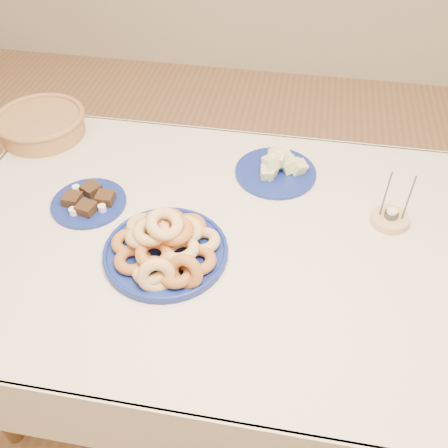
{
  "coord_description": "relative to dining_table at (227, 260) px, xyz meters",
  "views": [
    {
      "loc": [
        0.17,
        -1.01,
        1.8
      ],
      "look_at": [
        0.0,
        -0.05,
        0.85
      ],
      "focal_mm": 40.0,
      "sensor_mm": 36.0,
      "label": 1
    }
  ],
  "objects": [
    {
      "name": "candle_holder",
      "position": [
        0.47,
        0.14,
        0.12
      ],
      "size": [
        0.12,
        0.12,
        0.19
      ],
      "rotation": [
        0.0,
        0.0,
        -0.09
      ],
      "color": "tan",
      "rests_on": "dining_table"
    },
    {
      "name": "melon_plate",
      "position": [
        0.12,
        0.32,
        0.13
      ],
      "size": [
        0.34,
        0.34,
        0.09
      ],
      "rotation": [
        0.0,
        0.0,
        0.31
      ],
      "color": "navy",
      "rests_on": "dining_table"
    },
    {
      "name": "brownie_plate",
      "position": [
        -0.45,
        0.06,
        0.12
      ],
      "size": [
        0.3,
        0.3,
        0.04
      ],
      "rotation": [
        0.0,
        0.0,
        -0.36
      ],
      "color": "navy",
      "rests_on": "dining_table"
    },
    {
      "name": "donut_platter",
      "position": [
        -0.15,
        -0.11,
        0.14
      ],
      "size": [
        0.42,
        0.42,
        0.16
      ],
      "rotation": [
        0.0,
        0.0,
        0.22
      ],
      "color": "navy",
      "rests_on": "dining_table"
    },
    {
      "name": "dining_table",
      "position": [
        0.0,
        0.0,
        0.0
      ],
      "size": [
        1.71,
        1.11,
        0.75
      ],
      "color": "brown",
      "rests_on": "ground"
    },
    {
      "name": "ground",
      "position": [
        0.0,
        0.0,
        -0.64
      ],
      "size": [
        5.0,
        5.0,
        0.0
      ],
      "primitive_type": "plane",
      "color": "#976A47",
      "rests_on": "ground"
    },
    {
      "name": "wicker_basket",
      "position": [
        -0.76,
        0.41,
        0.15
      ],
      "size": [
        0.35,
        0.35,
        0.09
      ],
      "rotation": [
        0.0,
        0.0,
        -0.07
      ],
      "color": "brown",
      "rests_on": "dining_table"
    }
  ]
}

